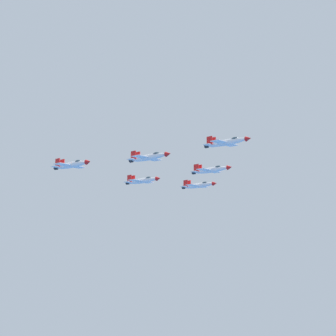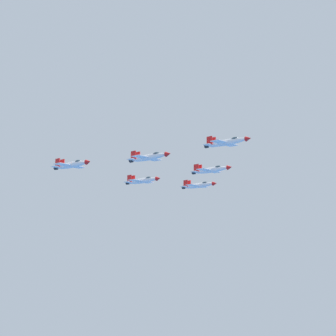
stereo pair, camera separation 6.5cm
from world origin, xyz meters
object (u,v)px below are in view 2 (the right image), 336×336
at_px(jet_right_wingman, 149,157).
at_px(jet_right_outer, 71,165).
at_px(jet_left_wingman, 211,170).
at_px(jet_left_outer, 199,185).
at_px(jet_slot_rear, 142,181).
at_px(jet_lead, 226,142).

height_order(jet_right_wingman, jet_right_outer, jet_right_wingman).
xyz_separation_m(jet_left_wingman, jet_left_outer, (23.20, 10.21, -2.02)).
distance_m(jet_left_wingman, jet_slot_rear, 25.64).
bearing_deg(jet_right_wingman, jet_left_wingman, 89.51).
relative_size(jet_left_wingman, jet_slot_rear, 1.05).
xyz_separation_m(jet_left_wingman, jet_slot_rear, (-6.33, 24.54, -3.86)).
relative_size(jet_left_outer, jet_right_outer, 1.00).
bearing_deg(jet_left_outer, jet_left_wingman, -40.52).
bearing_deg(jet_lead, jet_right_wingman, -140.38).
distance_m(jet_right_wingman, jet_slot_rear, 25.62).
relative_size(jet_lead, jet_right_wingman, 1.00).
xyz_separation_m(jet_lead, jet_right_wingman, (-6.33, 24.54, -4.78)).
distance_m(jet_left_wingman, jet_right_wingman, 32.83).
bearing_deg(jet_right_wingman, jet_slot_rear, 139.15).
distance_m(jet_lead, jet_left_outer, 51.13).
bearing_deg(jet_left_wingman, jet_right_outer, -111.60).
xyz_separation_m(jet_left_wingman, jet_right_outer, (-35.87, 38.87, -2.46)).
height_order(jet_left_wingman, jet_slot_rear, jet_left_wingman).
distance_m(jet_lead, jet_right_wingman, 25.79).
distance_m(jet_right_wingman, jet_right_outer, 25.45).
height_order(jet_left_wingman, jet_right_wingman, jet_left_wingman).
bearing_deg(jet_left_outer, jet_slot_rear, -90.16).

